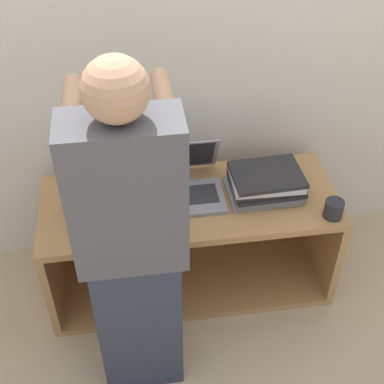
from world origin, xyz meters
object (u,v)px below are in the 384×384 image
at_px(laptop_open, 188,184).
at_px(laptop_stack_left, 112,198).
at_px(mug, 334,209).
at_px(person, 133,250).
at_px(laptop_stack_right, 265,183).

relative_size(laptop_open, laptop_stack_left, 1.02).
relative_size(laptop_stack_left, mug, 4.07).
xyz_separation_m(laptop_open, person, (-0.28, -0.55, 0.17)).
xyz_separation_m(laptop_open, laptop_stack_left, (-0.36, -0.06, 0.01)).
height_order(laptop_stack_right, person, person).
bearing_deg(mug, laptop_stack_right, 143.14).
relative_size(laptop_open, laptop_stack_right, 1.02).
bearing_deg(laptop_open, mug, -22.52).
bearing_deg(mug, laptop_stack_left, 168.57).
xyz_separation_m(laptop_stack_right, mug, (0.27, -0.20, -0.02)).
height_order(laptop_stack_left, mug, laptop_stack_left).
height_order(laptop_open, laptop_stack_left, laptop_open).
bearing_deg(laptop_open, laptop_stack_left, -170.20).
bearing_deg(person, mug, 17.53).
xyz_separation_m(laptop_stack_left, mug, (0.99, -0.20, -0.02)).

